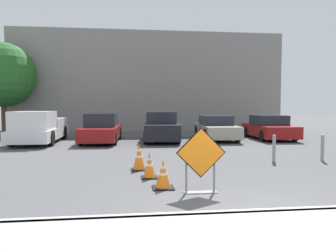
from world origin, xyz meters
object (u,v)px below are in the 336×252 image
at_px(pickup_truck, 38,129).
at_px(bollard_nearest, 274,148).
at_px(road_closed_sign, 201,158).
at_px(traffic_cone_nearest, 163,174).
at_px(parked_car_third, 216,128).
at_px(parked_car_fourth, 269,128).
at_px(traffic_cone_third, 139,157).
at_px(parked_car_nearest, 102,129).
at_px(traffic_cone_second, 149,165).
at_px(bollard_second, 322,147).
at_px(parked_car_second, 161,128).

height_order(pickup_truck, bollard_nearest, pickup_truck).
distance_m(road_closed_sign, traffic_cone_nearest, 1.01).
height_order(parked_car_third, parked_car_fourth, parked_car_fourth).
height_order(traffic_cone_third, parked_car_nearest, parked_car_nearest).
bearing_deg(parked_car_nearest, traffic_cone_third, 105.45).
bearing_deg(traffic_cone_second, pickup_truck, 120.17).
height_order(parked_car_third, bollard_second, parked_car_third).
bearing_deg(traffic_cone_third, bollard_nearest, 9.87).
relative_size(parked_car_third, bollard_second, 5.01).
xyz_separation_m(traffic_cone_nearest, parked_car_nearest, (-2.12, 9.81, 0.35)).
height_order(road_closed_sign, parked_car_fourth, road_closed_sign).
bearing_deg(road_closed_sign, traffic_cone_third, 113.90).
relative_size(traffic_cone_second, bollard_nearest, 0.74).
bearing_deg(parked_car_third, parked_car_second, 9.07).
bearing_deg(parked_car_second, bollard_nearest, 117.48).
bearing_deg(parked_car_fourth, pickup_truck, 5.69).
bearing_deg(pickup_truck, parked_car_second, -178.05).
xyz_separation_m(parked_car_second, bollard_second, (4.78, -6.92, -0.23)).
bearing_deg(parked_car_second, parked_car_fourth, -172.99).
relative_size(traffic_cone_nearest, parked_car_third, 0.14).
relative_size(parked_car_second, bollard_nearest, 4.77).
height_order(parked_car_second, bollard_nearest, parked_car_second).
relative_size(bollard_nearest, bollard_second, 1.01).
xyz_separation_m(traffic_cone_nearest, traffic_cone_second, (-0.24, 1.10, 0.01)).
bearing_deg(traffic_cone_nearest, parked_car_second, 84.47).
bearing_deg(traffic_cone_second, bollard_second, 17.54).
bearing_deg(bollard_nearest, parked_car_second, 113.86).
bearing_deg(traffic_cone_third, parked_car_third, 60.78).
bearing_deg(parked_car_nearest, traffic_cone_second, 105.36).
height_order(road_closed_sign, traffic_cone_third, road_closed_sign).
xyz_separation_m(road_closed_sign, traffic_cone_second, (-0.98, 1.62, -0.43)).
distance_m(pickup_truck, parked_car_second, 6.16).
distance_m(traffic_cone_second, traffic_cone_third, 1.13).
distance_m(parked_car_nearest, bollard_nearest, 9.18).
bearing_deg(traffic_cone_nearest, parked_car_nearest, 102.19).
height_order(traffic_cone_second, parked_car_nearest, parked_car_nearest).
bearing_deg(pickup_truck, traffic_cone_second, 119.60).
bearing_deg(bollard_nearest, parked_car_fourth, 66.95).
height_order(traffic_cone_second, parked_car_fourth, parked_car_fourth).
distance_m(traffic_cone_second, parked_car_nearest, 8.92).
height_order(road_closed_sign, traffic_cone_nearest, road_closed_sign).
xyz_separation_m(traffic_cone_second, traffic_cone_third, (-0.23, 1.11, 0.05)).
relative_size(road_closed_sign, pickup_truck, 0.26).
relative_size(road_closed_sign, traffic_cone_third, 1.81).
bearing_deg(pickup_truck, bollard_second, 148.13).
distance_m(parked_car_nearest, parked_car_second, 3.08).
bearing_deg(parked_car_third, road_closed_sign, 75.62).
xyz_separation_m(parked_car_third, bollard_nearest, (-0.02, -7.27, -0.14)).
bearing_deg(traffic_cone_third, pickup_truck, 122.52).
xyz_separation_m(pickup_truck, bollard_second, (10.93, -6.65, -0.24)).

